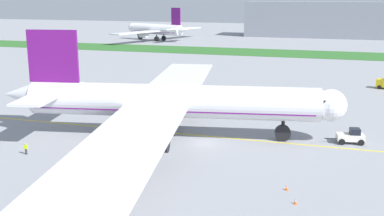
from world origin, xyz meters
name	(u,v)px	position (x,y,z in m)	size (l,w,h in m)	color
ground_plane	(204,143)	(0.00, 0.00, 0.00)	(600.00, 600.00, 0.00)	gray
apron_taxi_line	(210,136)	(0.00, 3.58, 0.00)	(280.00, 0.36, 0.01)	yellow
grass_median_strip	(287,53)	(0.00, 114.97, 0.05)	(320.00, 24.00, 0.10)	#2D6628
airliner_foreground	(167,102)	(-6.37, 1.66, 5.53)	(52.65, 85.04, 16.28)	white
pushback_tug	(351,136)	(20.83, 6.45, 1.04)	(5.81, 2.96, 2.28)	white
ground_crew_wingwalker_port	(84,202)	(-5.56, -25.41, 1.00)	(0.37, 0.55, 1.65)	black
ground_crew_marshaller_front	(26,148)	(-22.10, -12.06, 0.97)	(0.56, 0.28, 1.60)	black
ground_crew_wingwalker_starboard	(175,127)	(-5.93, 3.99, 0.99)	(0.28, 0.57, 1.63)	black
traffic_cone_near_nose	(295,201)	(14.83, -17.32, 0.28)	(0.36, 0.36, 0.58)	#F2590C
traffic_cone_port_wing	(287,188)	(13.58, -13.88, 0.28)	(0.36, 0.36, 0.58)	#F2590C
parked_airliner_far_left	(157,30)	(-64.44, 147.66, 5.30)	(35.80, 55.43, 15.65)	white
terminal_building	(356,20)	(26.26, 191.13, 9.00)	(110.70, 20.00, 18.00)	gray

